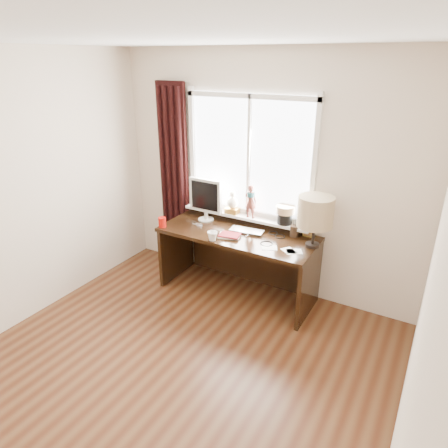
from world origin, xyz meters
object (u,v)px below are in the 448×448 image
Objects in this scene: laptop at (247,231)px; table_lamp at (315,212)px; red_cup at (162,222)px; mug at (212,236)px; desk at (241,250)px; monitor at (206,197)px.

laptop is 0.70× the size of table_lamp.
table_lamp reaches higher than laptop.
laptop is 3.31× the size of red_cup.
laptop is 3.47× the size of mug.
mug is 0.06× the size of desk.
red_cup is 1.67m from table_lamp.
red_cup reaches higher than desk.
laptop is at bearing -178.57° from table_lamp.
mug reaches higher than laptop.
monitor is 0.94× the size of table_lamp.
table_lamp reaches higher than desk.
monitor reaches higher than desk.
red_cup is at bearing 177.66° from mug.
table_lamp is at bearing 22.18° from mug.
laptop is 0.21× the size of desk.
red_cup is at bearing -167.57° from table_lamp.
red_cup is at bearing -127.46° from monitor.
laptop is 0.63m from monitor.
red_cup is at bearing -155.21° from desk.
table_lamp reaches higher than monitor.
red_cup is 0.06× the size of desk.
desk is (0.13, 0.40, -0.30)m from mug.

